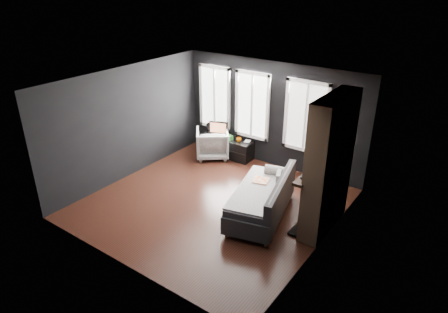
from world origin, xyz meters
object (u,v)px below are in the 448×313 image
Objects in this scene: armchair at (212,142)px; monitor at (218,128)px; sofa at (261,196)px; mantel_vase at (326,155)px; book at (245,138)px; media_console at (227,147)px; mug at (239,139)px.

monitor is (-0.01, 0.30, 0.32)m from armchair.
sofa is at bearing 107.21° from armchair.
book is at bearing 154.78° from mantel_vase.
armchair is 4.16× the size of mantel_vase.
sofa is 3.07m from media_console.
mug is (-1.89, 2.02, 0.13)m from sofa.
media_console is 11.18× the size of mug.
armchair is at bearing -157.80° from mug.
armchair is 0.75m from mug.
mantel_vase is at bearing 27.19° from sofa.
armchair is 0.44m from monitor.
mantel_vase reaches higher than media_console.
mug is at bearing 157.51° from mantel_vase.
mantel_vase is (3.52, -0.90, 0.90)m from armchair.
mug is at bearing 163.53° from armchair.
mantel_vase is at bearing -21.55° from media_console.
book is (0.81, 0.08, -0.13)m from monitor.
armchair is 1.67× the size of monitor.
mantel_vase reaches higher than armchair.
book is (0.53, 0.09, 0.36)m from media_console.
sofa is 3.31m from monitor.
monitor is 3.78m from mantel_vase.
mantel_vase is at bearing -25.22° from book.
mug is at bearing -21.37° from monitor.
sofa is 3.10m from armchair.
monitor is 2.60× the size of book.
book is at bearing 166.94° from armchair.
media_console is (0.27, 0.29, -0.17)m from armchair.
media_console is 0.52m from mug.
media_console is 0.65m from book.
mantel_vase is at bearing -38.21° from monitor.
armchair is at bearing -106.73° from monitor.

